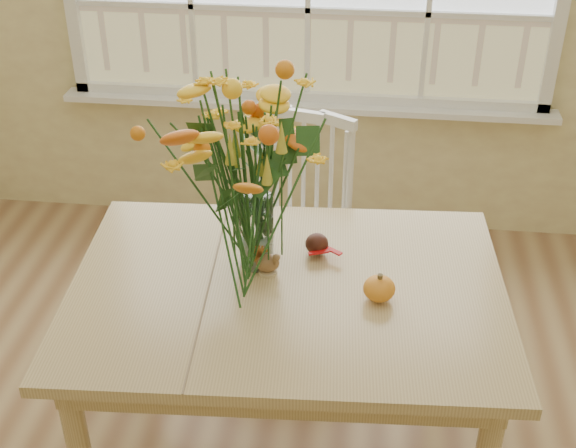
# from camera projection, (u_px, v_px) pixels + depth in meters

# --- Properties ---
(dining_table) EXTENTS (1.43, 1.06, 0.74)m
(dining_table) POSITION_uv_depth(u_px,v_px,m) (287.00, 309.00, 2.48)
(dining_table) COLOR tan
(dining_table) RESTS_ON floor
(windsor_chair) EXTENTS (0.52, 0.50, 0.94)m
(windsor_chair) POSITION_uv_depth(u_px,v_px,m) (296.00, 217.00, 3.19)
(windsor_chair) COLOR white
(windsor_chair) RESTS_ON floor
(flower_vase) EXTENTS (0.52, 0.52, 0.62)m
(flower_vase) POSITION_uv_depth(u_px,v_px,m) (255.00, 162.00, 2.34)
(flower_vase) COLOR white
(flower_vase) RESTS_ON dining_table
(pumpkin) EXTENTS (0.10, 0.10, 0.08)m
(pumpkin) POSITION_uv_depth(u_px,v_px,m) (379.00, 290.00, 2.35)
(pumpkin) COLOR orange
(pumpkin) RESTS_ON dining_table
(turkey_figurine) EXTENTS (0.09, 0.07, 0.10)m
(turkey_figurine) POSITION_uv_depth(u_px,v_px,m) (268.00, 263.00, 2.47)
(turkey_figurine) COLOR #CCB78C
(turkey_figurine) RESTS_ON dining_table
(dark_gourd) EXTENTS (0.13, 0.09, 0.07)m
(dark_gourd) POSITION_uv_depth(u_px,v_px,m) (317.00, 245.00, 2.57)
(dark_gourd) COLOR #38160F
(dark_gourd) RESTS_ON dining_table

